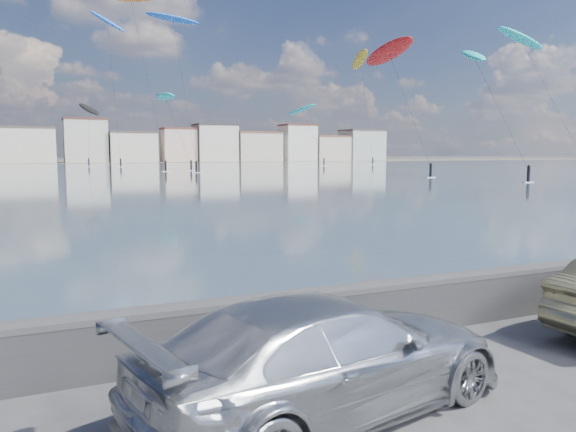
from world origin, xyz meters
The scene contains 15 objects.
ground centered at (0.00, 0.00, 0.00)m, with size 700.00×700.00×0.00m, color #333335.
bay_water centered at (0.00, 91.50, 0.01)m, with size 500.00×177.00×0.00m, color #405360.
far_shore_strip centered at (0.00, 200.00, 0.01)m, with size 500.00×60.00×0.00m, color #4C473D.
seawall centered at (0.00, 2.70, 0.58)m, with size 400.00×0.36×1.08m.
far_buildings centered at (1.31, 186.00, 6.03)m, with size 240.79×13.26×14.60m.
car_silver centered at (-0.06, 0.36, 0.79)m, with size 2.21×5.44×1.58m, color #B4B7BA.
kitesurfer_2 centered at (19.85, 96.80, 26.81)m, with size 9.99×14.47×28.46m.
kitesurfer_5 centered at (13.27, 136.99, 33.91)m, with size 9.35×14.46×37.26m.
kitesurfer_6 centered at (48.81, 52.17, 15.62)m, with size 6.17×16.07×17.62m.
kitesurfer_9 centered at (61.61, 56.80, 19.67)m, with size 9.83×13.65×21.63m.
kitesurfer_13 centered at (9.37, 148.37, 14.09)m, with size 6.22×18.71×16.63m.
kitesurfer_14 centered at (80.59, 133.07, 28.94)m, with size 5.38×16.02×31.92m.
kitesurfer_15 centered at (20.41, 107.74, 14.29)m, with size 4.24×18.40×15.28m.
kitesurfer_16 centered at (44.58, 65.32, 17.95)m, with size 3.70×15.97×20.33m.
kitesurfer_17 centered at (57.89, 123.07, 13.80)m, with size 7.04×10.67×15.64m.
Camera 1 is at (-3.42, -5.93, 3.44)m, focal length 35.00 mm.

